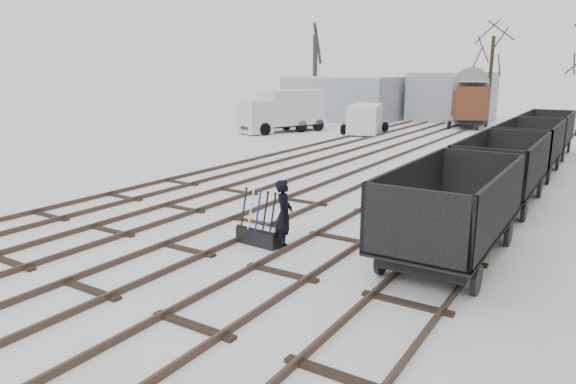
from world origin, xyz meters
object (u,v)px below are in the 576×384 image
at_px(freight_wagon_a, 451,224).
at_px(panel_van, 365,118).
at_px(ground_frame, 259,235).
at_px(box_van_wagon, 470,101).
at_px(worker, 284,215).
at_px(crane, 316,95).
at_px(lorry, 283,111).

distance_m(freight_wagon_a, panel_van, 26.60).
bearing_deg(ground_frame, box_van_wagon, 98.37).
bearing_deg(box_van_wagon, worker, -103.46).
height_order(box_van_wagon, panel_van, box_van_wagon).
height_order(ground_frame, panel_van, panel_van).
distance_m(box_van_wagon, panel_van, 9.85).
xyz_separation_m(box_van_wagon, crane, (-14.32, -0.15, 0.14)).
relative_size(ground_frame, lorry, 0.20).
relative_size(box_van_wagon, panel_van, 1.06).
distance_m(ground_frame, lorry, 26.41).
height_order(freight_wagon_a, box_van_wagon, box_van_wagon).
bearing_deg(panel_van, worker, -87.05).
relative_size(worker, freight_wagon_a, 0.32).
distance_m(worker, panel_van, 26.44).
relative_size(freight_wagon_a, crane, 0.65).
bearing_deg(freight_wagon_a, lorry, 131.47).
relative_size(ground_frame, box_van_wagon, 0.27).
bearing_deg(worker, panel_van, -0.85).
height_order(lorry, panel_van, lorry).
relative_size(panel_van, crane, 0.59).
xyz_separation_m(worker, lorry, (-14.51, 22.41, 0.71)).
relative_size(freight_wagon_a, lorry, 0.79).
bearing_deg(panel_van, box_van_wagon, 38.48).
bearing_deg(crane, panel_van, -64.27).
distance_m(worker, box_van_wagon, 33.13).
bearing_deg(ground_frame, crane, 121.15).
relative_size(worker, box_van_wagon, 0.33).
bearing_deg(worker, ground_frame, 77.29).
height_order(box_van_wagon, crane, crane).
distance_m(freight_wagon_a, crane, 37.90).
bearing_deg(panel_van, crane, 121.36).
xyz_separation_m(lorry, panel_van, (5.70, 2.52, -0.52)).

